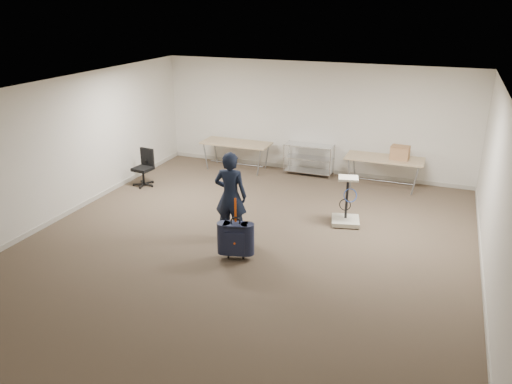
% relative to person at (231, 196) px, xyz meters
% --- Properties ---
extents(ground, '(9.00, 9.00, 0.00)m').
position_rel_person_xyz_m(ground, '(0.39, -0.16, -0.84)').
color(ground, '#423428').
rests_on(ground, ground).
extents(room_shell, '(8.00, 9.00, 9.00)m').
position_rel_person_xyz_m(room_shell, '(0.39, 1.22, -0.79)').
color(room_shell, silver).
rests_on(room_shell, ground).
extents(folding_table_left, '(1.80, 0.75, 0.73)m').
position_rel_person_xyz_m(folding_table_left, '(-1.51, 3.79, -0.16)').
color(folding_table_left, tan).
rests_on(folding_table_left, ground).
extents(folding_table_right, '(1.80, 0.75, 0.73)m').
position_rel_person_xyz_m(folding_table_right, '(2.29, 3.79, -0.16)').
color(folding_table_right, tan).
rests_on(folding_table_right, ground).
extents(wire_shelf, '(1.22, 0.47, 0.80)m').
position_rel_person_xyz_m(wire_shelf, '(0.39, 4.04, -0.40)').
color(wire_shelf, silver).
rests_on(wire_shelf, ground).
extents(person, '(0.65, 0.46, 1.68)m').
position_rel_person_xyz_m(person, '(0.00, 0.00, 0.00)').
color(person, black).
rests_on(person, ground).
extents(suitcase, '(0.46, 0.33, 1.12)m').
position_rel_person_xyz_m(suitcase, '(0.42, -0.75, -0.46)').
color(suitcase, black).
rests_on(suitcase, ground).
extents(office_chair, '(0.54, 0.54, 0.88)m').
position_rel_person_xyz_m(office_chair, '(-3.10, 1.86, -0.57)').
color(office_chair, black).
rests_on(office_chair, ground).
extents(equipment_cart, '(0.64, 0.64, 0.99)m').
position_rel_person_xyz_m(equipment_cart, '(1.89, 1.37, -0.58)').
color(equipment_cart, beige).
rests_on(equipment_cart, ground).
extents(cardboard_box, '(0.44, 0.34, 0.31)m').
position_rel_person_xyz_m(cardboard_box, '(2.62, 3.81, 0.05)').
color(cardboard_box, olive).
rests_on(cardboard_box, folding_table_right).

